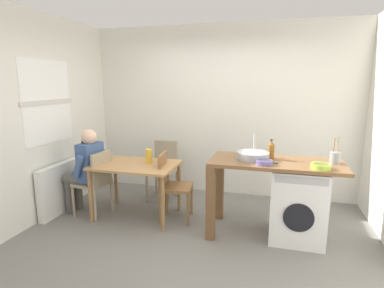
{
  "coord_description": "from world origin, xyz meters",
  "views": [
    {
      "loc": [
        0.83,
        -3.14,
        1.81
      ],
      "look_at": [
        -0.14,
        0.45,
        1.06
      ],
      "focal_mm": 28.59,
      "sensor_mm": 36.0,
      "label": 1
    }
  ],
  "objects_px": {
    "utensil_crock": "(335,157)",
    "chair_opposite": "(171,183)",
    "bottle_tall_green": "(271,150)",
    "chair_spare_by_wall": "(164,166)",
    "vase": "(149,156)",
    "colander": "(321,166)",
    "mixing_bowl": "(264,162)",
    "chair_person_seat": "(96,180)",
    "washing_machine": "(297,203)",
    "seated_person": "(86,167)",
    "dining_table": "(136,171)"
  },
  "relations": [
    {
      "from": "utensil_crock",
      "to": "bottle_tall_green",
      "type": "bearing_deg",
      "value": 178.22
    },
    {
      "from": "mixing_bowl",
      "to": "vase",
      "type": "bearing_deg",
      "value": 166.56
    },
    {
      "from": "washing_machine",
      "to": "bottle_tall_green",
      "type": "xyz_separation_m",
      "value": [
        -0.32,
        0.07,
        0.6
      ]
    },
    {
      "from": "chair_person_seat",
      "to": "chair_opposite",
      "type": "relative_size",
      "value": 1.0
    },
    {
      "from": "seated_person",
      "to": "colander",
      "type": "height_order",
      "value": "seated_person"
    },
    {
      "from": "dining_table",
      "to": "bottle_tall_green",
      "type": "distance_m",
      "value": 1.78
    },
    {
      "from": "washing_machine",
      "to": "bottle_tall_green",
      "type": "relative_size",
      "value": 3.62
    },
    {
      "from": "seated_person",
      "to": "utensil_crock",
      "type": "relative_size",
      "value": 4.01
    },
    {
      "from": "dining_table",
      "to": "washing_machine",
      "type": "xyz_separation_m",
      "value": [
        2.06,
        -0.07,
        -0.21
      ]
    },
    {
      "from": "chair_spare_by_wall",
      "to": "bottle_tall_green",
      "type": "bearing_deg",
      "value": 156.94
    },
    {
      "from": "utensil_crock",
      "to": "chair_opposite",
      "type": "bearing_deg",
      "value": 178.42
    },
    {
      "from": "seated_person",
      "to": "mixing_bowl",
      "type": "bearing_deg",
      "value": -86.95
    },
    {
      "from": "bottle_tall_green",
      "to": "vase",
      "type": "relative_size",
      "value": 1.25
    },
    {
      "from": "chair_person_seat",
      "to": "utensil_crock",
      "type": "xyz_separation_m",
      "value": [
        2.97,
        0.1,
        0.48
      ]
    },
    {
      "from": "chair_opposite",
      "to": "washing_machine",
      "type": "bearing_deg",
      "value": 78.38
    },
    {
      "from": "chair_person_seat",
      "to": "utensil_crock",
      "type": "bearing_deg",
      "value": -80.9
    },
    {
      "from": "chair_opposite",
      "to": "vase",
      "type": "relative_size",
      "value": 4.75
    },
    {
      "from": "utensil_crock",
      "to": "vase",
      "type": "height_order",
      "value": "utensil_crock"
    },
    {
      "from": "dining_table",
      "to": "bottle_tall_green",
      "type": "relative_size",
      "value": 4.63
    },
    {
      "from": "chair_spare_by_wall",
      "to": "colander",
      "type": "xyz_separation_m",
      "value": [
        2.14,
        -1.06,
        0.44
      ]
    },
    {
      "from": "seated_person",
      "to": "colander",
      "type": "bearing_deg",
      "value": -86.52
    },
    {
      "from": "bottle_tall_green",
      "to": "mixing_bowl",
      "type": "relative_size",
      "value": 1.28
    },
    {
      "from": "colander",
      "to": "mixing_bowl",
      "type": "bearing_deg",
      "value": 178.01
    },
    {
      "from": "dining_table",
      "to": "chair_spare_by_wall",
      "type": "distance_m",
      "value": 0.79
    },
    {
      "from": "dining_table",
      "to": "colander",
      "type": "height_order",
      "value": "colander"
    },
    {
      "from": "chair_person_seat",
      "to": "seated_person",
      "type": "relative_size",
      "value": 0.75
    },
    {
      "from": "bottle_tall_green",
      "to": "utensil_crock",
      "type": "distance_m",
      "value": 0.69
    },
    {
      "from": "washing_machine",
      "to": "colander",
      "type": "relative_size",
      "value": 4.3
    },
    {
      "from": "chair_opposite",
      "to": "chair_spare_by_wall",
      "type": "relative_size",
      "value": 1.0
    },
    {
      "from": "chair_opposite",
      "to": "utensil_crock",
      "type": "height_order",
      "value": "utensil_crock"
    },
    {
      "from": "dining_table",
      "to": "utensil_crock",
      "type": "height_order",
      "value": "utensil_crock"
    },
    {
      "from": "bottle_tall_green",
      "to": "chair_spare_by_wall",
      "type": "bearing_deg",
      "value": 154.86
    },
    {
      "from": "seated_person",
      "to": "vase",
      "type": "relative_size",
      "value": 6.33
    },
    {
      "from": "washing_machine",
      "to": "chair_person_seat",
      "type": "bearing_deg",
      "value": -179.05
    },
    {
      "from": "chair_person_seat",
      "to": "vase",
      "type": "distance_m",
      "value": 0.8
    },
    {
      "from": "chair_person_seat",
      "to": "chair_opposite",
      "type": "bearing_deg",
      "value": -74.44
    },
    {
      "from": "vase",
      "to": "washing_machine",
      "type": "bearing_deg",
      "value": -4.97
    },
    {
      "from": "seated_person",
      "to": "utensil_crock",
      "type": "xyz_separation_m",
      "value": [
        3.13,
        0.08,
        0.32
      ]
    },
    {
      "from": "chair_spare_by_wall",
      "to": "bottle_tall_green",
      "type": "distance_m",
      "value": 1.88
    },
    {
      "from": "utensil_crock",
      "to": "dining_table",
      "type": "bearing_deg",
      "value": 179.67
    },
    {
      "from": "washing_machine",
      "to": "colander",
      "type": "bearing_deg",
      "value": -49.26
    },
    {
      "from": "seated_person",
      "to": "colander",
      "type": "relative_size",
      "value": 6.0
    },
    {
      "from": "washing_machine",
      "to": "utensil_crock",
      "type": "distance_m",
      "value": 0.67
    },
    {
      "from": "dining_table",
      "to": "seated_person",
      "type": "height_order",
      "value": "seated_person"
    },
    {
      "from": "seated_person",
      "to": "vase",
      "type": "distance_m",
      "value": 0.89
    },
    {
      "from": "washing_machine",
      "to": "bottle_tall_green",
      "type": "distance_m",
      "value": 0.68
    },
    {
      "from": "chair_person_seat",
      "to": "bottle_tall_green",
      "type": "bearing_deg",
      "value": -79.81
    },
    {
      "from": "utensil_crock",
      "to": "vase",
      "type": "distance_m",
      "value": 2.29
    },
    {
      "from": "utensil_crock",
      "to": "washing_machine",
      "type": "bearing_deg",
      "value": -171.9
    },
    {
      "from": "mixing_bowl",
      "to": "chair_spare_by_wall",
      "type": "bearing_deg",
      "value": 146.53
    }
  ]
}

